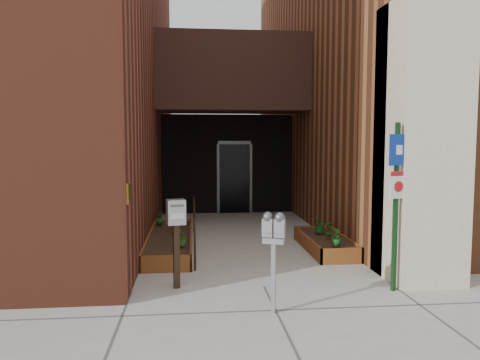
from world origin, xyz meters
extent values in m
plane|color=#9E9991|center=(0.00, 0.00, 0.00)|extent=(80.00, 80.00, 0.00)
cube|color=brown|center=(-6.00, 6.70, 5.00)|extent=(8.00, 14.60, 10.00)
cube|color=brown|center=(6.00, 7.15, 5.00)|extent=(8.00, 13.70, 10.00)
cube|color=#C2B495|center=(2.55, 0.20, 2.20)|extent=(1.10, 1.20, 4.40)
cube|color=black|center=(0.00, 6.00, 4.00)|extent=(4.20, 2.00, 2.00)
cube|color=black|center=(0.00, 7.40, 1.50)|extent=(4.00, 0.30, 3.00)
cube|color=black|center=(0.20, 7.22, 1.05)|extent=(0.90, 0.06, 2.10)
cube|color=#B79338|center=(-1.99, -0.20, 1.50)|extent=(0.04, 0.30, 0.30)
cube|color=brown|center=(-1.55, 0.92, 0.15)|extent=(0.90, 0.04, 0.30)
cube|color=brown|center=(-1.55, 4.48, 0.15)|extent=(0.90, 0.04, 0.30)
cube|color=brown|center=(-1.98, 2.70, 0.15)|extent=(0.04, 3.60, 0.30)
cube|color=brown|center=(-1.12, 2.70, 0.15)|extent=(0.04, 3.60, 0.30)
cube|color=black|center=(-1.55, 2.70, 0.13)|extent=(0.82, 3.52, 0.26)
cube|color=brown|center=(1.60, 1.12, 0.15)|extent=(0.80, 0.04, 0.30)
cube|color=brown|center=(1.60, 3.28, 0.15)|extent=(0.80, 0.04, 0.30)
cube|color=brown|center=(1.22, 2.20, 0.15)|extent=(0.04, 2.20, 0.30)
cube|color=brown|center=(1.98, 2.20, 0.15)|extent=(0.04, 2.20, 0.30)
cube|color=black|center=(1.60, 2.20, 0.13)|extent=(0.72, 2.12, 0.26)
cylinder|color=black|center=(-1.05, 1.00, 0.45)|extent=(0.04, 0.04, 0.90)
cylinder|color=black|center=(-1.05, 4.30, 0.45)|extent=(0.04, 0.04, 0.90)
cylinder|color=black|center=(-1.05, 2.65, 0.88)|extent=(0.04, 3.30, 0.04)
cube|color=#949496|center=(-0.05, -1.08, 0.46)|extent=(0.07, 0.07, 0.92)
cube|color=#949496|center=(-0.05, -1.08, 0.96)|extent=(0.30, 0.21, 0.07)
cube|color=#949496|center=(-0.12, -1.05, 1.13)|extent=(0.16, 0.14, 0.24)
sphere|color=#59595B|center=(-0.12, -1.05, 1.27)|extent=(0.14, 0.14, 0.14)
cube|color=white|center=(-0.14, -1.09, 1.15)|extent=(0.08, 0.04, 0.05)
cube|color=#B21414|center=(-0.14, -1.09, 1.07)|extent=(0.08, 0.04, 0.03)
cube|color=#949496|center=(0.03, -1.11, 1.13)|extent=(0.16, 0.14, 0.24)
sphere|color=#59595B|center=(0.03, -1.11, 1.27)|extent=(0.14, 0.14, 0.14)
cube|color=white|center=(0.01, -1.15, 1.15)|extent=(0.08, 0.04, 0.05)
cube|color=#B21414|center=(0.01, -1.15, 1.07)|extent=(0.08, 0.04, 0.03)
cube|color=#133616|center=(1.90, -0.37, 1.25)|extent=(0.07, 0.07, 2.51)
cube|color=navy|center=(1.91, -0.40, 2.11)|extent=(0.33, 0.13, 0.46)
cube|color=white|center=(1.91, -0.41, 2.11)|extent=(0.11, 0.05, 0.14)
cube|color=white|center=(1.91, -0.40, 1.60)|extent=(0.28, 0.11, 0.40)
cube|color=#B21414|center=(1.91, -0.41, 1.76)|extent=(0.28, 0.10, 0.07)
cylinder|color=#B21414|center=(1.91, -0.42, 1.57)|extent=(0.16, 0.06, 0.16)
cube|color=black|center=(-1.33, 0.09, 0.49)|extent=(0.11, 0.11, 0.99)
cube|color=#B5B4B7|center=(-1.33, 0.09, 1.17)|extent=(0.31, 0.25, 0.38)
cube|color=#59595B|center=(-1.31, -0.01, 1.28)|extent=(0.19, 0.05, 0.04)
cube|color=white|center=(-1.31, -0.01, 1.12)|extent=(0.21, 0.06, 0.09)
imported|color=#2B5F1B|center=(-1.29, 1.64, 0.48)|extent=(0.43, 0.43, 0.36)
imported|color=#215317|center=(-1.45, 2.87, 0.50)|extent=(0.31, 0.31, 0.40)
imported|color=#195217|center=(-1.84, 3.80, 0.46)|extent=(0.26, 0.26, 0.33)
imported|color=#1C5618|center=(-1.55, 4.30, 0.49)|extent=(0.29, 0.29, 0.39)
imported|color=#16501B|center=(1.55, 1.31, 0.47)|extent=(0.24, 0.24, 0.34)
imported|color=#275C1A|center=(1.63, 2.04, 0.47)|extent=(0.19, 0.19, 0.33)
imported|color=#1A5C1C|center=(1.57, 2.52, 0.47)|extent=(0.41, 0.41, 0.35)
camera|label=1|loc=(-1.08, -6.93, 2.27)|focal=35.00mm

